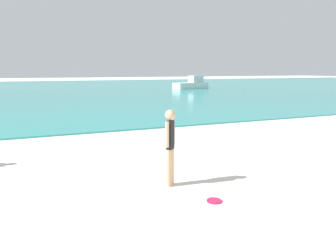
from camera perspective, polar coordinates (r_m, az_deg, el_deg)
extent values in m
cube|color=teal|center=(42.15, -17.76, 6.30)|extent=(160.00, 60.00, 0.06)
cylinder|color=#DDAD84|center=(6.54, 0.13, -7.46)|extent=(0.10, 0.10, 0.77)
cylinder|color=#DDAD84|center=(6.66, 0.62, -7.15)|extent=(0.10, 0.10, 0.77)
cube|color=black|center=(6.44, 0.38, -1.60)|extent=(0.20, 0.20, 0.57)
sphere|color=#DDAD84|center=(6.37, 0.39, 1.99)|extent=(0.21, 0.21, 0.21)
cylinder|color=#DDAD84|center=(6.30, -0.15, -1.54)|extent=(0.08, 0.08, 0.51)
cylinder|color=#DDAD84|center=(6.56, 0.90, -1.10)|extent=(0.08, 0.08, 0.51)
cylinder|color=#E51E4C|center=(6.01, 8.17, -12.94)|extent=(0.28, 0.28, 0.03)
cube|color=white|center=(39.76, 4.04, 7.13)|extent=(4.83, 2.62, 0.74)
cube|color=silver|center=(40.29, 4.94, 8.27)|extent=(1.87, 1.43, 0.83)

